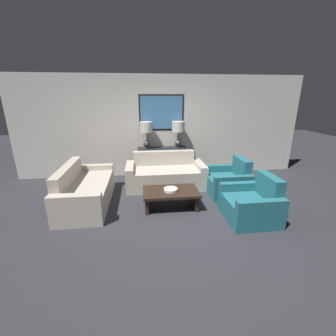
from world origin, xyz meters
TOP-DOWN VIEW (x-y plane):
  - ground_plane at (0.00, 0.00)m, footprint 20.00×20.00m
  - back_wall at (0.00, 2.54)m, footprint 7.68×0.12m
  - console_table at (0.00, 2.27)m, footprint 1.30×0.38m
  - table_lamp_left at (-0.41, 2.27)m, footprint 0.34×0.34m
  - table_lamp_right at (0.41, 2.27)m, footprint 0.34×0.34m
  - couch_by_back_wall at (0.00, 1.57)m, footprint 1.87×0.86m
  - couch_by_side at (-1.71, 0.82)m, footprint 0.86×1.87m
  - coffee_table at (-0.01, 0.45)m, footprint 1.08×0.65m
  - decorative_bowl at (-0.02, 0.43)m, footprint 0.27×0.27m
  - armchair_near_back_wall at (1.37, 1.02)m, footprint 0.85×0.93m
  - armchair_near_camera at (1.37, -0.12)m, footprint 0.85×0.93m

SIDE VIEW (x-z plane):
  - ground_plane at x=0.00m, z-range 0.00..0.00m
  - coffee_table at x=-0.01m, z-range 0.08..0.45m
  - armchair_near_back_wall at x=1.37m, z-range -0.13..0.67m
  - armchair_near_camera at x=1.37m, z-range -0.13..0.67m
  - couch_by_back_wall at x=0.00m, z-range -0.12..0.69m
  - couch_by_side at x=-1.71m, z-range -0.12..0.69m
  - decorative_bowl at x=-0.02m, z-range 0.36..0.42m
  - console_table at x=0.00m, z-range 0.00..0.80m
  - table_lamp_left at x=-0.41m, z-range 0.93..1.62m
  - table_lamp_right at x=0.41m, z-range 0.93..1.62m
  - back_wall at x=0.00m, z-range 0.01..2.66m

